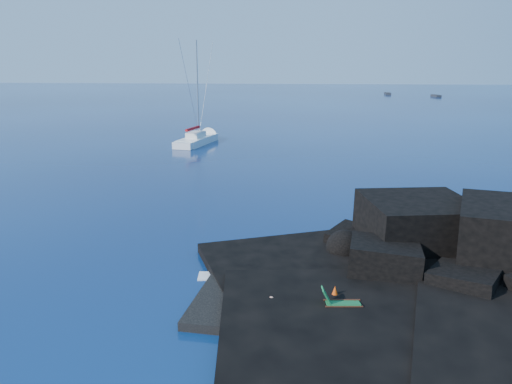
% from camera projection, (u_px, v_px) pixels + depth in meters
% --- Properties ---
extents(ground, '(400.00, 400.00, 0.00)m').
position_uv_depth(ground, '(191.00, 305.00, 19.96)').
color(ground, black).
rests_on(ground, ground).
extents(headland, '(24.00, 24.00, 3.60)m').
position_uv_depth(headland, '(499.00, 285.00, 21.74)').
color(headland, black).
rests_on(headland, ground).
extents(beach, '(9.08, 6.86, 0.70)m').
position_uv_depth(beach, '(304.00, 304.00, 20.06)').
color(beach, black).
rests_on(beach, ground).
extents(surf_foam, '(10.00, 8.00, 0.06)m').
position_uv_depth(surf_foam, '(314.00, 261.00, 24.35)').
color(surf_foam, white).
rests_on(surf_foam, ground).
extents(sailboat, '(4.69, 11.56, 11.86)m').
position_uv_depth(sailboat, '(198.00, 144.00, 58.78)').
color(sailboat, white).
rests_on(sailboat, ground).
extents(deck_chair, '(1.50, 0.76, 1.00)m').
position_uv_depth(deck_chair, '(343.00, 299.00, 18.66)').
color(deck_chair, '#186C37').
rests_on(deck_chair, beach).
extents(towel, '(1.97, 1.59, 0.05)m').
position_uv_depth(towel, '(260.00, 306.00, 19.12)').
color(towel, silver).
rests_on(towel, beach).
extents(sunbather, '(1.72, 1.23, 0.27)m').
position_uv_depth(sunbather, '(260.00, 302.00, 19.08)').
color(sunbather, '#E99C7A').
rests_on(sunbather, towel).
extents(marker_cone, '(0.47, 0.47, 0.63)m').
position_uv_depth(marker_cone, '(335.00, 293.00, 19.48)').
color(marker_cone, '#EE4B0C').
rests_on(marker_cone, beach).
extents(distant_boat_a, '(1.38, 4.39, 0.58)m').
position_uv_depth(distant_boat_a, '(387.00, 94.00, 145.50)').
color(distant_boat_a, '#28292E').
rests_on(distant_boat_a, ground).
extents(distant_boat_b, '(1.98, 4.39, 0.56)m').
position_uv_depth(distant_boat_b, '(436.00, 97.00, 136.10)').
color(distant_boat_b, '#26272C').
rests_on(distant_boat_b, ground).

